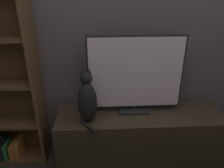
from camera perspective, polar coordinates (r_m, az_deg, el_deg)
The scene contains 4 objects.
wall_back at distance 2.11m, azimuth 7.21°, elevation 14.18°, with size 4.80×0.05×2.60m.
tv_stand at distance 2.29m, azimuth 7.05°, elevation -13.45°, with size 1.60×0.47×0.55m.
tv at distance 2.01m, azimuth 6.13°, elevation 2.34°, with size 0.88×0.17×0.74m.
cat at distance 1.91m, azimuth -6.46°, elevation -4.27°, with size 0.18×0.29×0.49m.
Camera 1 is at (-0.37, -0.82, 1.68)m, focal length 35.00 mm.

